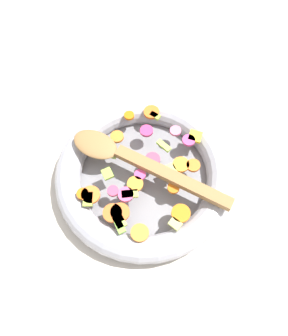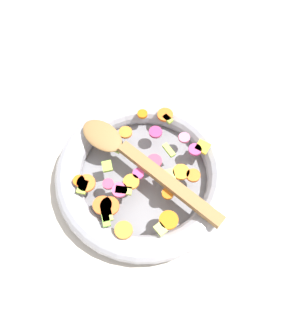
{
  "view_description": "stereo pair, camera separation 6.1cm",
  "coord_description": "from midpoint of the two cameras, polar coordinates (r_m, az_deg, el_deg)",
  "views": [
    {
      "loc": [
        0.25,
        0.12,
        0.6
      ],
      "look_at": [
        0.0,
        0.0,
        0.05
      ],
      "focal_mm": 35.0,
      "sensor_mm": 36.0,
      "label": 1
    },
    {
      "loc": [
        0.21,
        0.17,
        0.6
      ],
      "look_at": [
        0.0,
        0.0,
        0.05
      ],
      "focal_mm": 35.0,
      "sensor_mm": 36.0,
      "label": 2
    }
  ],
  "objects": [
    {
      "name": "wooden_spoon",
      "position": [
        0.6,
        1.25,
        1.53
      ],
      "size": [
        0.06,
        0.32,
        0.01
      ],
      "color": "olive",
      "rests_on": "chopped_vegetables"
    },
    {
      "name": "ground_plane",
      "position": [
        0.65,
        2.65,
        -2.22
      ],
      "size": [
        4.0,
        4.0,
        0.0
      ],
      "primitive_type": "plane",
      "color": "beige"
    },
    {
      "name": "chopped_vegetables",
      "position": [
        0.6,
        2.18,
        -1.55
      ],
      "size": [
        0.27,
        0.21,
        0.01
      ],
      "color": "orange",
      "rests_on": "skillet"
    },
    {
      "name": "skillet",
      "position": [
        0.63,
        2.74,
        -1.4
      ],
      "size": [
        0.34,
        0.34,
        0.05
      ],
      "color": "slate",
      "rests_on": "ground_plane"
    }
  ]
}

